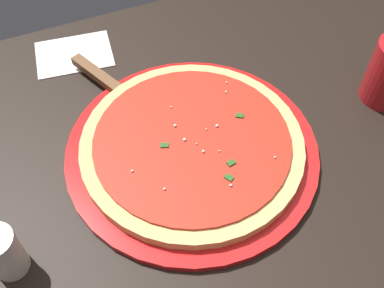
% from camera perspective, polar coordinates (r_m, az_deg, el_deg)
% --- Properties ---
extents(restaurant_table, '(1.04, 0.81, 0.72)m').
position_cam_1_polar(restaurant_table, '(0.78, 2.37, -7.32)').
color(restaurant_table, black).
rests_on(restaurant_table, ground_plane).
extents(serving_plate, '(0.38, 0.38, 0.01)m').
position_cam_1_polar(serving_plate, '(0.67, -0.00, -0.75)').
color(serving_plate, red).
rests_on(serving_plate, restaurant_table).
extents(pizza, '(0.33, 0.33, 0.02)m').
position_cam_1_polar(pizza, '(0.66, 0.00, 0.06)').
color(pizza, '#DBB26B').
rests_on(pizza, serving_plate).
extents(pizza_server, '(0.13, 0.22, 0.01)m').
position_cam_1_polar(pizza_server, '(0.75, -9.82, 7.02)').
color(pizza_server, silver).
rests_on(pizza_server, serving_plate).
extents(napkin_folded_right, '(0.15, 0.12, 0.00)m').
position_cam_1_polar(napkin_folded_right, '(0.85, -14.90, 11.09)').
color(napkin_folded_right, white).
rests_on(napkin_folded_right, restaurant_table).
extents(parmesan_shaker, '(0.05, 0.05, 0.07)m').
position_cam_1_polar(parmesan_shaker, '(0.59, -23.07, -12.74)').
color(parmesan_shaker, silver).
rests_on(parmesan_shaker, restaurant_table).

